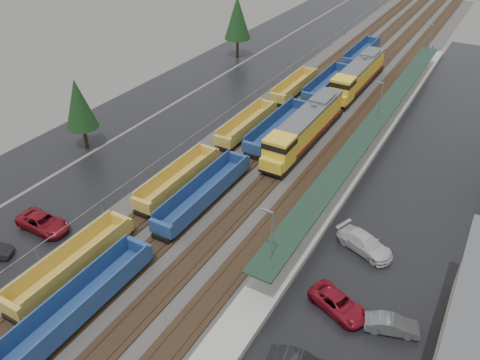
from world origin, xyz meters
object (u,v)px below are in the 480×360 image
(locomotive_lead, at_px, (304,129))
(parked_car_east_e, at_px, (392,325))
(parked_car_east_c, at_px, (365,243))
(locomotive_trail, at_px, (357,76))
(well_string_yellow, at_px, (132,216))
(well_string_blue, at_px, (246,156))
(parked_car_west_c, at_px, (43,223))
(parked_car_east_b, at_px, (338,304))

(locomotive_lead, bearing_deg, parked_car_east_e, -52.99)
(parked_car_east_c, bearing_deg, locomotive_trail, 40.60)
(locomotive_lead, relative_size, locomotive_trail, 1.00)
(locomotive_lead, xyz_separation_m, well_string_yellow, (-8.00, -23.46, -1.31))
(locomotive_trail, distance_m, well_string_yellow, 45.19)
(locomotive_lead, height_order, locomotive_trail, same)
(well_string_yellow, height_order, well_string_blue, well_string_blue)
(well_string_blue, bearing_deg, parked_car_west_c, -118.70)
(parked_car_east_b, height_order, parked_car_east_e, parked_car_east_b)
(well_string_yellow, bearing_deg, well_string_blue, 75.61)
(parked_car_east_e, bearing_deg, locomotive_trail, 3.34)
(parked_car_west_c, relative_size, parked_car_east_e, 1.37)
(well_string_blue, height_order, parked_car_west_c, well_string_blue)
(well_string_blue, height_order, parked_car_east_b, well_string_blue)
(parked_car_east_e, bearing_deg, parked_car_west_c, 80.19)
(parked_car_west_c, distance_m, parked_car_east_e, 33.24)
(parked_car_east_b, xyz_separation_m, parked_car_east_c, (-0.39, 8.04, 0.10))
(locomotive_lead, xyz_separation_m, parked_car_east_c, (13.01, -15.50, -1.61))
(well_string_blue, height_order, parked_car_east_e, well_string_blue)
(locomotive_trail, distance_m, parked_car_east_e, 47.84)
(well_string_yellow, bearing_deg, parked_car_east_c, 20.75)
(well_string_yellow, xyz_separation_m, parked_car_west_c, (-7.22, -4.90, -0.34))
(well_string_yellow, bearing_deg, parked_car_east_b, -0.20)
(parked_car_east_c, bearing_deg, parked_car_east_b, -156.22)
(parked_car_east_b, bearing_deg, parked_car_east_e, -66.99)
(well_string_blue, xyz_separation_m, parked_car_east_c, (17.01, -7.63, -0.36))
(locomotive_lead, bearing_deg, parked_car_west_c, -118.22)
(locomotive_trail, bearing_deg, parked_car_east_e, -68.32)
(parked_car_west_c, bearing_deg, well_string_blue, -29.09)
(locomotive_trail, height_order, parked_car_east_c, locomotive_trail)
(locomotive_lead, bearing_deg, parked_car_east_b, -60.33)
(locomotive_trail, height_order, well_string_blue, locomotive_trail)
(locomotive_lead, relative_size, parked_car_west_c, 3.58)
(parked_car_east_b, relative_size, parked_car_east_c, 0.91)
(locomotive_lead, height_order, parked_car_east_e, locomotive_lead)
(well_string_blue, xyz_separation_m, parked_car_east_e, (21.66, -15.56, -0.49))
(locomotive_lead, xyz_separation_m, parked_car_west_c, (-15.22, -28.35, -1.65))
(locomotive_lead, distance_m, parked_car_west_c, 32.22)
(locomotive_lead, height_order, parked_car_west_c, locomotive_lead)
(parked_car_west_c, distance_m, parked_car_east_c, 31.02)
(well_string_yellow, distance_m, parked_car_west_c, 8.73)
(well_string_yellow, xyz_separation_m, parked_car_east_b, (21.41, -0.08, -0.41))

